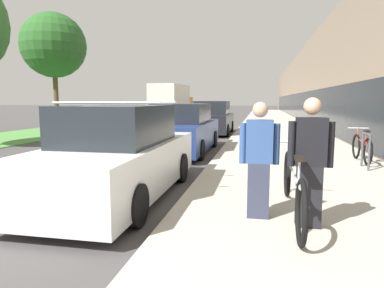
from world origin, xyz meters
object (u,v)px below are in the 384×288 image
object	(u,v)px
tandem_bicycle	(293,188)
vintage_roadster_curbside	(182,130)
moving_truck	(172,103)
person_rider	(310,163)
bike_rack_hoop	(366,147)
parked_sedan_curbside	(119,156)
street_tree_far	(54,46)
person_bystander	(259,160)
cruiser_bike_nearest	(362,148)
parked_sedan_far	(212,119)

from	to	relation	value
tandem_bicycle	vintage_roadster_curbside	world-z (taller)	vintage_roadster_curbside
tandem_bicycle	moving_truck	size ratio (longest dim) A/B	0.37
tandem_bicycle	person_rider	size ratio (longest dim) A/B	1.71
tandem_bicycle	bike_rack_hoop	world-z (taller)	tandem_bicycle
parked_sedan_curbside	street_tree_far	world-z (taller)	street_tree_far
tandem_bicycle	person_bystander	size ratio (longest dim) A/B	1.77
person_rider	moving_truck	size ratio (longest dim) A/B	0.22
tandem_bicycle	street_tree_far	xyz separation A→B (m)	(-12.27, 13.52, 4.33)
moving_truck	parked_sedan_curbside	bearing A→B (deg)	-77.76
vintage_roadster_curbside	bike_rack_hoop	bearing A→B (deg)	-25.52
vintage_roadster_curbside	moving_truck	bearing A→B (deg)	105.69
person_rider	cruiser_bike_nearest	distance (m)	5.47
bike_rack_hoop	person_rider	bearing A→B (deg)	-113.68
person_bystander	cruiser_bike_nearest	xyz separation A→B (m)	(2.61, 4.85, -0.42)
tandem_bicycle	street_tree_far	bearing A→B (deg)	132.23
bike_rack_hoop	vintage_roadster_curbside	distance (m)	5.51
person_rider	bike_rack_hoop	size ratio (longest dim) A/B	1.93
person_bystander	parked_sedan_far	size ratio (longest dim) A/B	0.37
parked_sedan_curbside	vintage_roadster_curbside	size ratio (longest dim) A/B	0.94
vintage_roadster_curbside	moving_truck	xyz separation A→B (m)	(-4.76, 16.93, 0.77)
tandem_bicycle	bike_rack_hoop	size ratio (longest dim) A/B	3.30
parked_sedan_far	parked_sedan_curbside	bearing A→B (deg)	-90.10
person_bystander	parked_sedan_curbside	world-z (taller)	parked_sedan_curbside
tandem_bicycle	moving_truck	xyz separation A→B (m)	(-7.74, 23.12, 0.98)
parked_sedan_curbside	moving_truck	world-z (taller)	moving_truck
bike_rack_hoop	cruiser_bike_nearest	size ratio (longest dim) A/B	0.49
tandem_bicycle	person_rider	distance (m)	0.57
parked_sedan_curbside	vintage_roadster_curbside	xyz separation A→B (m)	(-0.09, 5.41, -0.00)
person_rider	parked_sedan_far	world-z (taller)	person_rider
person_bystander	parked_sedan_far	distance (m)	12.93
tandem_bicycle	parked_sedan_far	distance (m)	12.91
moving_truck	street_tree_far	xyz separation A→B (m)	(-4.53, -9.60, 3.35)
parked_sedan_far	tandem_bicycle	bearing A→B (deg)	-77.13
bike_rack_hoop	cruiser_bike_nearest	world-z (taller)	cruiser_bike_nearest
person_rider	moving_truck	distance (m)	24.77
bike_rack_hoop	street_tree_far	bearing A→B (deg)	145.77
person_bystander	moving_truck	world-z (taller)	moving_truck
bike_rack_hoop	street_tree_far	distance (m)	17.76
person_bystander	moving_truck	distance (m)	24.36
vintage_roadster_curbside	parked_sedan_far	bearing A→B (deg)	89.01
parked_sedan_curbside	parked_sedan_far	distance (m)	11.79
bike_rack_hoop	vintage_roadster_curbside	world-z (taller)	vintage_roadster_curbside
person_rider	person_bystander	world-z (taller)	person_rider
tandem_bicycle	person_bystander	bearing A→B (deg)	-164.55
parked_sedan_curbside	parked_sedan_far	size ratio (longest dim) A/B	1.03
person_rider	bike_rack_hoop	xyz separation A→B (m)	(1.83, 4.17, -0.31)
bike_rack_hoop	moving_truck	bearing A→B (deg)	116.75
cruiser_bike_nearest	moving_truck	bearing A→B (deg)	118.25
vintage_roadster_curbside	tandem_bicycle	bearing A→B (deg)	-64.27
bike_rack_hoop	parked_sedan_curbside	distance (m)	5.75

